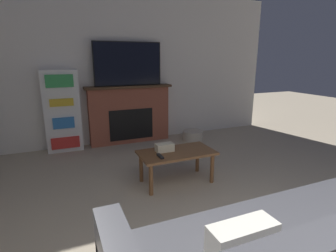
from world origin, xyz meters
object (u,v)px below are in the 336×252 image
object	(u,v)px
fireplace	(130,114)
storage_basket	(193,135)
bookshelf	(62,111)
coffee_table	(177,156)
tv	(128,64)

from	to	relation	value
fireplace	storage_basket	distance (m)	1.27
fireplace	bookshelf	bearing A→B (deg)	-178.86
bookshelf	coffee_table	bearing A→B (deg)	-55.98
fireplace	storage_basket	xyz separation A→B (m)	(1.13, -0.37, -0.44)
fireplace	bookshelf	xyz separation A→B (m)	(-1.15, -0.02, 0.14)
tv	storage_basket	distance (m)	1.79
coffee_table	tv	bearing A→B (deg)	92.98
tv	storage_basket	size ratio (longest dim) A/B	3.07
storage_basket	bookshelf	bearing A→B (deg)	171.33
fireplace	bookshelf	distance (m)	1.16
fireplace	tv	size ratio (longest dim) A/B	1.30
tv	coffee_table	size ratio (longest dim) A/B	1.29
storage_basket	coffee_table	bearing A→B (deg)	-124.82
coffee_table	bookshelf	bearing A→B (deg)	124.02
fireplace	storage_basket	bearing A→B (deg)	-18.11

